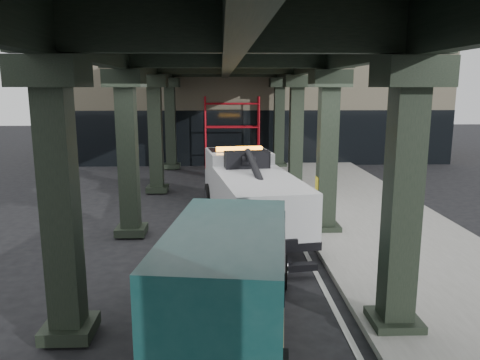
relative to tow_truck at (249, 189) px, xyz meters
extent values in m
plane|color=black|center=(-0.27, -2.97, -1.24)|extent=(90.00, 90.00, 0.00)
cube|color=gray|center=(4.23, -0.97, -1.17)|extent=(5.00, 40.00, 0.15)
cube|color=silver|center=(1.43, -0.97, -1.23)|extent=(0.12, 38.00, 0.01)
cube|color=black|center=(2.33, -6.97, 1.26)|extent=(0.55, 0.55, 5.00)
cube|color=black|center=(2.33, -6.97, 3.51)|extent=(1.10, 1.10, 0.50)
cube|color=black|center=(2.33, -6.97, -1.06)|extent=(0.90, 0.90, 0.24)
cube|color=black|center=(2.33, -0.97, 1.26)|extent=(0.55, 0.55, 5.00)
cube|color=black|center=(2.33, -0.97, 3.51)|extent=(1.10, 1.10, 0.50)
cube|color=black|center=(2.33, -0.97, -1.06)|extent=(0.90, 0.90, 0.24)
cube|color=black|center=(2.33, 5.03, 1.26)|extent=(0.55, 0.55, 5.00)
cube|color=black|center=(2.33, 5.03, 3.51)|extent=(1.10, 1.10, 0.50)
cube|color=black|center=(2.33, 5.03, -1.06)|extent=(0.90, 0.90, 0.24)
cube|color=black|center=(2.33, 11.03, 1.26)|extent=(0.55, 0.55, 5.00)
cube|color=black|center=(2.33, 11.03, 3.51)|extent=(1.10, 1.10, 0.50)
cube|color=black|center=(2.33, 11.03, -1.06)|extent=(0.90, 0.90, 0.24)
cube|color=black|center=(-3.67, -6.97, 1.26)|extent=(0.55, 0.55, 5.00)
cube|color=black|center=(-3.67, -6.97, 3.51)|extent=(1.10, 1.10, 0.50)
cube|color=black|center=(-3.67, -6.97, -1.06)|extent=(0.90, 0.90, 0.24)
cube|color=black|center=(-3.67, -0.97, 1.26)|extent=(0.55, 0.55, 5.00)
cube|color=black|center=(-3.67, -0.97, 3.51)|extent=(1.10, 1.10, 0.50)
cube|color=black|center=(-3.67, -0.97, -1.06)|extent=(0.90, 0.90, 0.24)
cube|color=black|center=(-3.67, 5.03, 1.26)|extent=(0.55, 0.55, 5.00)
cube|color=black|center=(-3.67, 5.03, 3.51)|extent=(1.10, 1.10, 0.50)
cube|color=black|center=(-3.67, 5.03, -1.06)|extent=(0.90, 0.90, 0.24)
cube|color=black|center=(-3.67, 11.03, 1.26)|extent=(0.55, 0.55, 5.00)
cube|color=black|center=(-3.67, 11.03, 3.51)|extent=(1.10, 1.10, 0.50)
cube|color=black|center=(-3.67, 11.03, -1.06)|extent=(0.90, 0.90, 0.24)
cube|color=black|center=(2.33, -0.97, 4.31)|extent=(0.35, 32.00, 1.10)
cube|color=black|center=(-3.67, -0.97, 4.31)|extent=(0.35, 32.00, 1.10)
cube|color=black|center=(-0.67, -0.97, 4.31)|extent=(0.35, 32.00, 1.10)
cube|color=black|center=(-0.67, -0.97, 5.01)|extent=(7.40, 32.00, 0.30)
cube|color=#C6B793|center=(1.73, 17.03, 2.76)|extent=(22.00, 10.00, 8.00)
cylinder|color=red|center=(-1.77, 11.93, 0.76)|extent=(0.08, 0.08, 4.00)
cylinder|color=red|center=(-1.77, 11.13, 0.76)|extent=(0.08, 0.08, 4.00)
cylinder|color=red|center=(1.23, 11.93, 0.76)|extent=(0.08, 0.08, 4.00)
cylinder|color=red|center=(1.23, 11.13, 0.76)|extent=(0.08, 0.08, 4.00)
cylinder|color=red|center=(-0.27, 11.93, -0.24)|extent=(3.00, 0.08, 0.08)
cylinder|color=red|center=(-0.27, 11.93, 1.06)|extent=(3.00, 0.08, 0.08)
cylinder|color=red|center=(-0.27, 11.93, 2.36)|extent=(3.00, 0.08, 0.08)
cube|color=black|center=(0.07, -0.47, -0.60)|extent=(1.91, 6.95, 0.23)
cube|color=silver|center=(-0.27, 1.84, 0.18)|extent=(2.45, 2.49, 1.65)
cube|color=silver|center=(-0.41, 2.80, -0.28)|extent=(2.23, 0.95, 0.83)
cube|color=black|center=(-0.30, 2.07, 0.64)|extent=(2.17, 1.47, 0.78)
cube|color=silver|center=(0.22, -1.52, 0.00)|extent=(2.85, 4.86, 1.29)
cube|color=orange|center=(-0.24, 1.66, 1.10)|extent=(1.67, 0.49, 0.15)
cube|color=black|center=(-0.04, 0.30, 0.92)|extent=(1.53, 0.76, 0.55)
cylinder|color=black|center=(0.20, -1.34, 0.69)|extent=(0.68, 3.21, 1.23)
cube|color=black|center=(0.56, -3.83, -0.92)|extent=(0.46, 1.31, 0.17)
cube|color=black|center=(0.65, -4.47, -0.96)|extent=(1.49, 0.44, 0.17)
cylinder|color=black|center=(-1.31, 1.97, -0.74)|extent=(0.46, 1.05, 1.01)
cylinder|color=silver|center=(-1.31, 1.97, -0.74)|extent=(0.43, 0.60, 0.56)
cylinder|color=black|center=(0.69, 2.26, -0.74)|extent=(0.46, 1.05, 1.01)
cylinder|color=silver|center=(0.69, 2.26, -0.74)|extent=(0.43, 0.60, 0.56)
cylinder|color=black|center=(-0.87, -1.03, -0.74)|extent=(0.46, 1.05, 1.01)
cylinder|color=silver|center=(-0.87, -1.03, -0.74)|extent=(0.43, 0.60, 0.56)
cylinder|color=black|center=(1.13, -0.73, -0.74)|extent=(0.46, 1.05, 1.01)
cylinder|color=silver|center=(1.13, -0.73, -0.74)|extent=(0.43, 0.60, 0.56)
cylinder|color=black|center=(-0.70, -2.21, -0.74)|extent=(0.46, 1.05, 1.01)
cylinder|color=silver|center=(-0.70, -2.21, -0.74)|extent=(0.43, 0.60, 0.56)
cylinder|color=black|center=(1.30, -1.92, -0.74)|extent=(0.46, 1.05, 1.01)
cylinder|color=silver|center=(1.30, -1.92, -0.74)|extent=(0.43, 0.60, 0.56)
cube|color=#11403F|center=(-0.46, -4.82, -0.36)|extent=(2.03, 1.27, 0.84)
cube|color=#11403F|center=(-0.81, -7.36, 0.02)|extent=(2.50, 4.41, 1.82)
cube|color=olive|center=(-0.76, -6.99, -0.73)|extent=(2.68, 5.43, 0.33)
cube|color=black|center=(-0.51, -5.19, 0.39)|extent=(1.85, 0.64, 0.78)
cube|color=black|center=(-0.77, -7.08, 0.48)|extent=(2.42, 3.59, 0.51)
cube|color=silver|center=(-0.40, -4.34, -0.73)|extent=(1.86, 0.36, 0.28)
cylinder|color=black|center=(-1.39, -4.75, -0.85)|extent=(0.36, 0.81, 0.78)
cylinder|color=silver|center=(-1.39, -4.75, -0.85)|extent=(0.35, 0.47, 0.43)
cylinder|color=black|center=(0.45, -5.00, -0.85)|extent=(0.36, 0.81, 0.78)
cylinder|color=silver|center=(0.45, -5.00, -0.85)|extent=(0.35, 0.47, 0.43)
camera|label=1|loc=(-0.88, -14.92, 3.26)|focal=35.00mm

